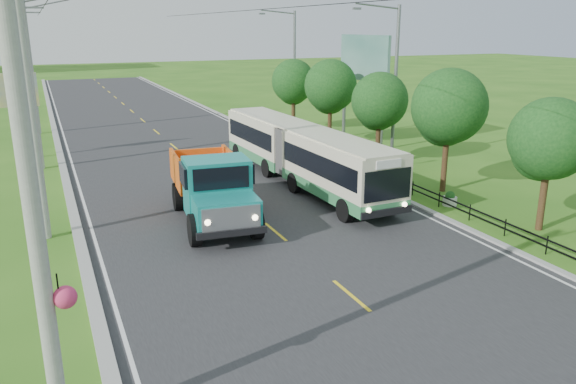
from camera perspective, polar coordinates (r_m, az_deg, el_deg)
ground at (r=17.39m, az=6.43°, el=-10.44°), size 240.00×240.00×0.00m
road at (r=35.14m, az=-10.09°, el=3.35°), size 14.00×120.00×0.02m
curb_left at (r=34.22m, az=-21.86°, el=2.17°), size 0.40×120.00×0.15m
curb_right at (r=37.41m, az=0.61°, el=4.46°), size 0.30×120.00×0.10m
edge_line_left at (r=34.25m, az=-20.94°, el=2.18°), size 0.12×120.00×0.00m
edge_line_right at (r=37.21m, az=-0.09°, el=4.36°), size 0.12×120.00×0.00m
centre_dash at (r=17.38m, az=6.43°, el=-10.37°), size 0.12×2.20×0.00m
railing_right at (r=32.53m, az=6.35°, el=2.98°), size 0.04×40.00×0.60m
pole_nearest at (r=10.73m, az=-24.32°, el=-0.73°), size 3.51×0.44×10.00m
pole_near at (r=22.49m, az=-24.61°, el=7.99°), size 3.51×0.32×10.00m
pole_mid at (r=34.43m, az=-24.63°, el=10.45°), size 3.51×0.32×10.00m
pole_far at (r=46.40m, az=-24.64°, el=11.64°), size 3.51×0.32×10.00m
tree_second at (r=23.98m, az=24.92°, el=4.57°), size 3.18×3.26×5.30m
tree_third at (r=28.16m, az=15.93°, el=7.99°), size 3.60×3.62×6.00m
tree_fourth at (r=33.01m, az=9.24°, el=8.87°), size 3.24×3.31×5.40m
tree_fifth at (r=38.12m, az=4.31°, el=10.44°), size 3.48×3.52×5.80m
tree_back at (r=43.50m, az=0.54°, el=10.96°), size 3.30×3.36×5.50m
streetlight_mid at (r=33.18m, az=10.64°, el=11.13°), size 3.02×0.20×9.07m
streetlight_far at (r=45.41m, az=0.48°, el=12.78°), size 3.02×0.20×9.07m
planter_near at (r=26.54m, az=16.11°, el=-0.72°), size 0.64×0.64×0.67m
planter_mid at (r=32.83m, az=7.26°, el=3.05°), size 0.64×0.64×0.67m
planter_far at (r=39.74m, az=1.33°, el=5.52°), size 0.64×0.64×0.67m
billboard_left at (r=37.56m, az=-26.30°, el=8.74°), size 3.00×0.20×5.20m
billboard_right at (r=39.08m, az=7.70°, el=12.68°), size 0.24×6.00×7.30m
bus at (r=28.79m, az=1.38°, el=4.26°), size 2.96×15.12×2.90m
dump_truck at (r=23.18m, az=-7.68°, el=0.84°), size 3.28×7.15×2.91m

